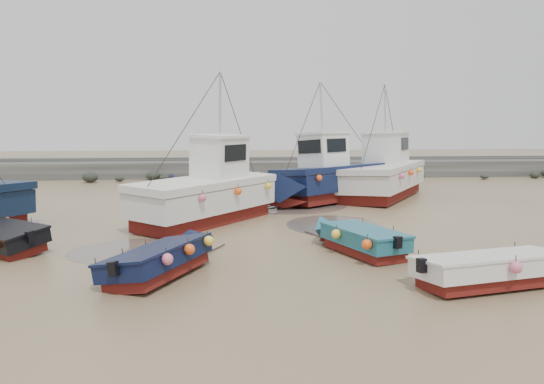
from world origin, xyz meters
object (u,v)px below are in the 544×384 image
(dinghy_1, at_px, (167,255))
(dinghy_3, at_px, (504,265))
(cabin_boat_1, at_px, (214,190))
(cabin_boat_2, at_px, (331,177))
(cabin_boat_3, at_px, (385,173))
(person, at_px, (172,208))
(dinghy_2, at_px, (357,235))

(dinghy_1, distance_m, dinghy_3, 8.94)
(cabin_boat_1, height_order, cabin_boat_2, same)
(dinghy_3, relative_size, cabin_boat_2, 0.67)
(cabin_boat_3, height_order, person, cabin_boat_3)
(dinghy_3, bearing_deg, dinghy_1, -114.16)
(cabin_boat_1, bearing_deg, person, 159.62)
(cabin_boat_2, bearing_deg, dinghy_2, 136.86)
(dinghy_2, height_order, cabin_boat_3, cabin_boat_3)
(dinghy_1, height_order, person, dinghy_1)
(cabin_boat_1, height_order, cabin_boat_3, same)
(cabin_boat_3, bearing_deg, dinghy_3, -63.24)
(dinghy_2, xyz_separation_m, dinghy_3, (2.93, -3.77, -0.02))
(dinghy_2, height_order, cabin_boat_2, cabin_boat_2)
(dinghy_1, bearing_deg, cabin_boat_2, 87.11)
(dinghy_2, relative_size, cabin_boat_3, 0.52)
(dinghy_3, distance_m, cabin_boat_3, 16.26)
(dinghy_1, bearing_deg, cabin_boat_1, 107.86)
(dinghy_1, height_order, dinghy_3, same)
(dinghy_2, bearing_deg, cabin_boat_3, 47.50)
(cabin_boat_2, bearing_deg, person, 64.01)
(cabin_boat_1, distance_m, cabin_boat_2, 7.84)
(cabin_boat_2, distance_m, cabin_boat_3, 3.69)
(dinghy_2, bearing_deg, person, 104.40)
(cabin_boat_1, height_order, person, cabin_boat_1)
(cabin_boat_1, bearing_deg, dinghy_1, -59.75)
(dinghy_3, relative_size, person, 3.67)
(cabin_boat_3, distance_m, person, 11.97)
(dinghy_1, distance_m, cabin_boat_1, 7.94)
(dinghy_1, bearing_deg, person, 121.16)
(dinghy_1, relative_size, dinghy_2, 1.07)
(dinghy_3, height_order, cabin_boat_2, cabin_boat_2)
(cabin_boat_2, bearing_deg, cabin_boat_1, 93.60)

